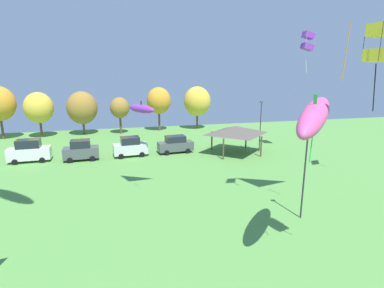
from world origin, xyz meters
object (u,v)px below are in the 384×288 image
(kite_flying_8, at_px, (141,109))
(parked_car_third_from_left, at_px, (130,147))
(treeline_tree_5, at_px, (197,101))
(treeline_tree_4, at_px, (159,101))
(kite_flying_5, at_px, (381,43))
(kite_flying_4, at_px, (308,41))
(light_post_0, at_px, (305,171))
(treeline_tree_1, at_px, (39,108))
(parked_car_rightmost_in_row, at_px, (175,144))
(kite_flying_6, at_px, (314,116))
(treeline_tree_2, at_px, (82,108))
(parked_car_leftmost, at_px, (29,151))
(light_post_1, at_px, (260,124))
(parked_car_second_from_left, at_px, (81,150))
(park_pavilion, at_px, (236,130))
(treeline_tree_3, at_px, (120,108))

(kite_flying_8, distance_m, parked_car_third_from_left, 5.30)
(parked_car_third_from_left, height_order, treeline_tree_5, treeline_tree_5)
(treeline_tree_4, bearing_deg, kite_flying_5, -84.70)
(kite_flying_4, relative_size, light_post_0, 0.76)
(kite_flying_8, bearing_deg, treeline_tree_1, 132.28)
(parked_car_rightmost_in_row, bearing_deg, treeline_tree_5, 60.21)
(kite_flying_6, xyz_separation_m, treeline_tree_1, (-21.84, 39.21, -3.37))
(parked_car_rightmost_in_row, relative_size, treeline_tree_1, 0.65)
(treeline_tree_2, bearing_deg, parked_car_rightmost_in_row, -50.30)
(treeline_tree_1, bearing_deg, kite_flying_5, -60.45)
(parked_car_rightmost_in_row, height_order, treeline_tree_2, treeline_tree_2)
(parked_car_leftmost, relative_size, light_post_1, 0.70)
(parked_car_leftmost, xyz_separation_m, treeline_tree_4, (17.51, 15.79, 4.09))
(parked_car_third_from_left, xyz_separation_m, treeline_tree_1, (-13.53, 15.03, 3.58))
(light_post_1, bearing_deg, kite_flying_5, -106.05)
(kite_flying_4, bearing_deg, treeline_tree_1, 151.59)
(parked_car_leftmost, distance_m, treeline_tree_2, 16.38)
(parked_car_second_from_left, xyz_separation_m, treeline_tree_4, (11.69, 16.50, 4.19))
(kite_flying_6, bearing_deg, park_pavilion, 77.30)
(kite_flying_5, relative_size, treeline_tree_2, 0.51)
(kite_flying_5, bearing_deg, kite_flying_8, 108.70)
(parked_car_leftmost, bearing_deg, park_pavilion, -7.30)
(park_pavilion, distance_m, treeline_tree_5, 18.33)
(treeline_tree_1, bearing_deg, treeline_tree_4, 3.27)
(parked_car_rightmost_in_row, distance_m, treeline_tree_1, 24.61)
(parked_car_rightmost_in_row, bearing_deg, parked_car_leftmost, 173.98)
(parked_car_third_from_left, bearing_deg, parked_car_leftmost, 172.94)
(light_post_1, distance_m, treeline_tree_5, 18.49)
(kite_flying_6, relative_size, treeline_tree_3, 0.79)
(parked_car_leftmost, relative_size, parked_car_third_from_left, 1.09)
(parked_car_rightmost_in_row, bearing_deg, light_post_1, -15.76)
(light_post_1, bearing_deg, treeline_tree_1, 151.14)
(treeline_tree_3, xyz_separation_m, treeline_tree_5, (13.95, 1.43, 0.66))
(kite_flying_5, bearing_deg, parked_car_rightmost_in_row, 98.60)
(treeline_tree_4, bearing_deg, kite_flying_8, -104.15)
(parked_car_leftmost, distance_m, park_pavilion, 25.13)
(kite_flying_8, relative_size, light_post_0, 0.67)
(kite_flying_8, bearing_deg, kite_flying_5, -71.30)
(parked_car_rightmost_in_row, xyz_separation_m, park_pavilion, (7.52, -2.13, 1.96))
(parked_car_rightmost_in_row, height_order, treeline_tree_5, treeline_tree_5)
(light_post_1, bearing_deg, kite_flying_6, -110.74)
(parked_car_third_from_left, xyz_separation_m, light_post_0, (11.24, -19.73, 2.39))
(parked_car_second_from_left, relative_size, treeline_tree_4, 0.53)
(kite_flying_8, relative_size, treeline_tree_3, 0.69)
(kite_flying_5, xyz_separation_m, treeline_tree_2, (-16.85, 41.87, -6.99))
(park_pavilion, relative_size, treeline_tree_1, 0.89)
(treeline_tree_3, height_order, treeline_tree_4, treeline_tree_4)
(parked_car_third_from_left, relative_size, light_post_0, 0.67)
(kite_flying_8, distance_m, treeline_tree_1, 22.30)
(treeline_tree_2, relative_size, treeline_tree_3, 1.16)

